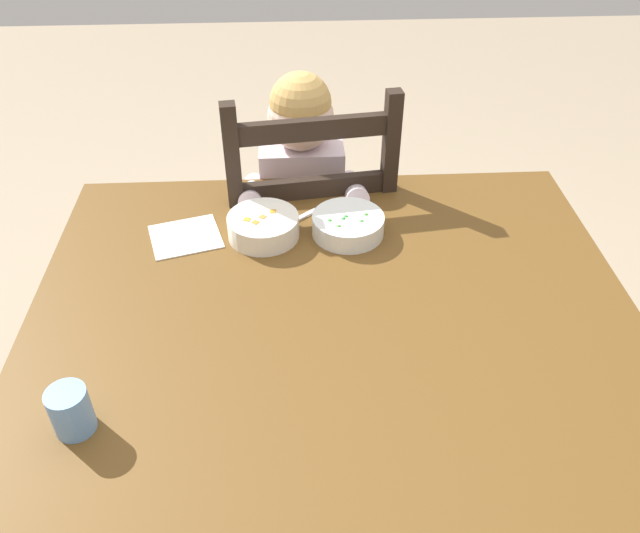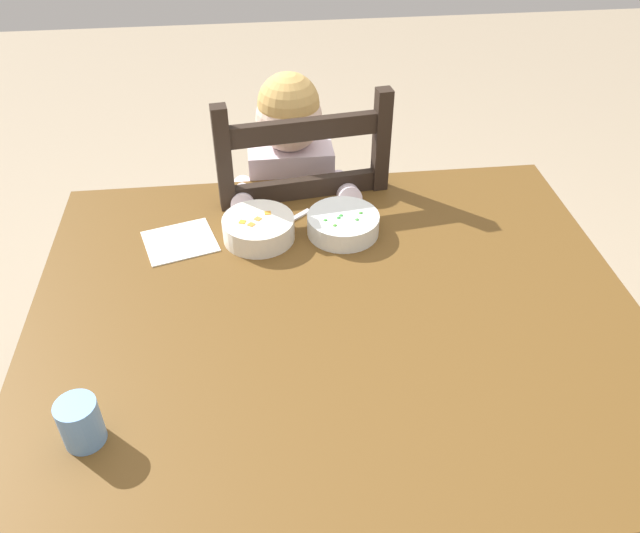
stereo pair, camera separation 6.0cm
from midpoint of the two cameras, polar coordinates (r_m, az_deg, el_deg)
ground_plane at (r=1.85m, az=0.03°, el=-20.74°), size 8.00×8.00×0.00m
dining_table at (r=1.34m, az=0.04°, el=-6.97°), size 1.20×1.02×0.73m
dining_chair at (r=1.86m, az=-3.07°, el=1.83°), size 0.47×0.47×0.99m
child_figure at (r=1.76m, az=-3.46°, el=6.21°), size 0.32×0.31×0.98m
bowl_of_peas at (r=1.47m, az=0.86°, el=3.79°), size 0.16×0.16×0.05m
bowl_of_carrots at (r=1.46m, az=-6.63°, el=3.38°), size 0.16×0.16×0.05m
spoon at (r=1.50m, az=-4.70°, el=3.59°), size 0.12×0.10×0.01m
drinking_cup at (r=1.11m, az=-21.87°, el=-12.69°), size 0.07×0.07×0.08m
paper_napkin at (r=1.49m, az=-13.39°, el=2.14°), size 0.18×0.17×0.00m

